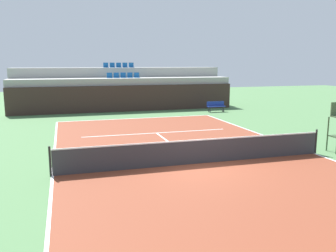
{
  "coord_description": "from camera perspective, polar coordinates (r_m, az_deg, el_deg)",
  "views": [
    {
      "loc": [
        -4.94,
        -12.47,
        3.91
      ],
      "look_at": [
        -0.63,
        2.0,
        1.2
      ],
      "focal_mm": 37.61,
      "sensor_mm": 36.0,
      "label": 1
    }
  ],
  "objects": [
    {
      "name": "player_bench",
      "position": [
        28.76,
        7.78,
        3.29
      ],
      "size": [
        1.5,
        0.4,
        0.85
      ],
      "color": "navy",
      "rests_on": "ground_plane"
    },
    {
      "name": "back_wall",
      "position": [
        28.93,
        -6.7,
        4.44
      ],
      "size": [
        18.33,
        0.3,
        2.11
      ],
      "primitive_type": "cube",
      "color": "#33231E",
      "rests_on": "ground_plane"
    },
    {
      "name": "sideline_left",
      "position": [
        13.08,
        -18.22,
        -7.7
      ],
      "size": [
        0.1,
        24.0,
        0.0
      ],
      "primitive_type": "cube",
      "color": "white",
      "rests_on": "court_surface"
    },
    {
      "name": "centre_service_line",
      "position": [
        16.89,
        0.88,
        -3.17
      ],
      "size": [
        0.1,
        6.4,
        0.0
      ],
      "primitive_type": "cube",
      "color": "white",
      "rests_on": "court_surface"
    },
    {
      "name": "seating_row_upper",
      "position": [
        32.58,
        -7.98,
        9.59
      ],
      "size": [
        2.75,
        0.44,
        0.44
      ],
      "color": "#145193",
      "rests_on": "stands_tier_upper"
    },
    {
      "name": "tennis_net",
      "position": [
        13.84,
        4.87,
        -4.09
      ],
      "size": [
        11.08,
        0.08,
        1.07
      ],
      "color": "black",
      "rests_on": "court_surface"
    },
    {
      "name": "sideline_right",
      "position": [
        16.69,
        22.59,
        -4.13
      ],
      "size": [
        0.1,
        24.0,
        0.0
      ],
      "primitive_type": "cube",
      "color": "white",
      "rests_on": "court_surface"
    },
    {
      "name": "seating_row_lower",
      "position": [
        30.23,
        -7.25,
        7.99
      ],
      "size": [
        2.75,
        0.44,
        0.44
      ],
      "color": "#145193",
      "rests_on": "stands_tier_lower"
    },
    {
      "name": "ground_plane",
      "position": [
        13.97,
        4.84,
        -6.11
      ],
      "size": [
        80.0,
        80.0,
        0.0
      ],
      "primitive_type": "plane",
      "color": "#477042"
    },
    {
      "name": "stands_tier_upper",
      "position": [
        32.56,
        -7.87,
        6.28
      ],
      "size": [
        18.33,
        2.4,
        3.51
      ],
      "primitive_type": "cube",
      "color": "#9E9E99",
      "rests_on": "ground_plane"
    },
    {
      "name": "baseline_far",
      "position": [
        25.22,
        -5.09,
        1.24
      ],
      "size": [
        11.0,
        0.1,
        0.0
      ],
      "primitive_type": "cube",
      "color": "white",
      "rests_on": "court_surface"
    },
    {
      "name": "service_line_far",
      "position": [
        19.89,
        -1.89,
        -1.13
      ],
      "size": [
        8.26,
        0.1,
        0.0
      ],
      "primitive_type": "cube",
      "color": "white",
      "rests_on": "court_surface"
    },
    {
      "name": "court_surface",
      "position": [
        13.97,
        4.84,
        -6.09
      ],
      "size": [
        11.0,
        24.0,
        0.01
      ],
      "primitive_type": "cube",
      "color": "brown",
      "rests_on": "ground_plane"
    },
    {
      "name": "stands_tier_lower",
      "position": [
        30.23,
        -7.15,
        5.21
      ],
      "size": [
        18.33,
        2.4,
        2.67
      ],
      "primitive_type": "cube",
      "color": "#9E9E99",
      "rests_on": "ground_plane"
    }
  ]
}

